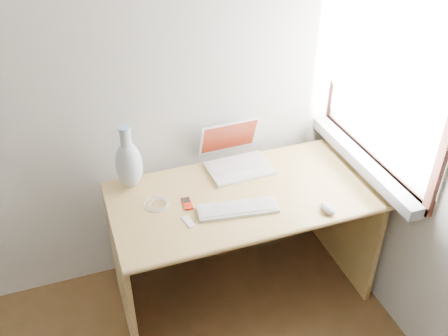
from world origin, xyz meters
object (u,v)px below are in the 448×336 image
object	(u,v)px
vase	(129,163)
external_keyboard	(238,209)
desk	(237,215)
laptop	(237,157)

from	to	relation	value
vase	external_keyboard	bearing A→B (deg)	-39.42
external_keyboard	vase	distance (m)	0.60
desk	vase	xyz separation A→B (m)	(-0.52, 0.17, 0.34)
laptop	vase	distance (m)	0.59
desk	external_keyboard	xyz separation A→B (m)	(-0.07, -0.20, 0.21)
laptop	external_keyboard	world-z (taller)	laptop
desk	vase	bearing A→B (deg)	161.73
external_keyboard	vase	world-z (taller)	vase
desk	laptop	size ratio (longest dim) A/B	3.89
desk	laptop	bearing A→B (deg)	70.95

